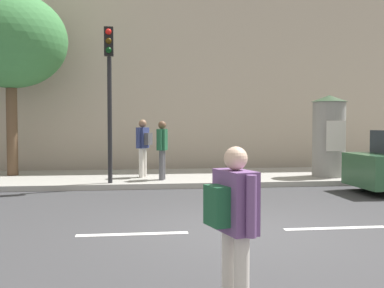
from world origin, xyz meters
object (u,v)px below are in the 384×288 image
at_px(poster_column, 329,135).
at_px(pedestrian_near_pole, 162,145).
at_px(pedestrian_in_red_top, 143,143).
at_px(street_tree, 10,41).
at_px(pedestrian_with_bag, 233,216).
at_px(traffic_light, 109,79).

bearing_deg(poster_column, pedestrian_near_pole, -177.88).
bearing_deg(pedestrian_in_red_top, street_tree, 165.38).
bearing_deg(pedestrian_in_red_top, pedestrian_with_bag, -86.58).
distance_m(street_tree, pedestrian_in_red_top, 5.21).
height_order(poster_column, pedestrian_near_pole, poster_column).
xyz_separation_m(poster_column, street_tree, (-9.64, 1.53, 2.90)).
bearing_deg(traffic_light, poster_column, 7.36).
bearing_deg(pedestrian_in_red_top, pedestrian_near_pole, -51.94).
bearing_deg(pedestrian_near_pole, poster_column, 2.12).
distance_m(pedestrian_near_pole, pedestrian_in_red_top, 0.85).
distance_m(poster_column, street_tree, 10.19).
bearing_deg(street_tree, pedestrian_with_bag, -67.17).
distance_m(poster_column, pedestrian_in_red_top, 5.63).
xyz_separation_m(traffic_light, pedestrian_near_pole, (1.45, 0.66, -1.82)).
bearing_deg(pedestrian_with_bag, street_tree, 112.83).
bearing_deg(street_tree, poster_column, -9.03).
bearing_deg(street_tree, pedestrian_near_pole, -20.68).
bearing_deg(pedestrian_near_pole, pedestrian_in_red_top, 128.06).
xyz_separation_m(street_tree, pedestrian_in_red_top, (4.04, -1.05, -3.12)).
distance_m(pedestrian_with_bag, pedestrian_near_pole, 9.28).
relative_size(pedestrian_with_bag, pedestrian_in_red_top, 0.91).
xyz_separation_m(street_tree, pedestrian_near_pole, (4.56, -1.72, -3.16)).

